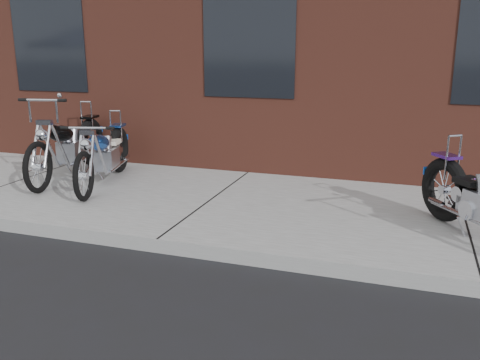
% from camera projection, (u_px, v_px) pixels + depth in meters
% --- Properties ---
extents(ground, '(120.00, 120.00, 0.00)m').
position_uv_depth(ground, '(157.00, 253.00, 5.15)').
color(ground, black).
rests_on(ground, ground).
extents(sidewalk, '(22.00, 3.00, 0.15)m').
position_uv_depth(sidewalk, '(212.00, 204.00, 6.50)').
color(sidewalk, gray).
rests_on(sidewalk, ground).
extents(chopper_blue, '(0.77, 2.15, 0.96)m').
position_uv_depth(chopper_blue, '(104.00, 156.00, 7.10)').
color(chopper_blue, black).
rests_on(chopper_blue, sidewalk).
extents(chopper_third, '(0.70, 2.38, 1.22)m').
position_uv_depth(chopper_third, '(69.00, 148.00, 7.51)').
color(chopper_third, black).
rests_on(chopper_third, sidewalk).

